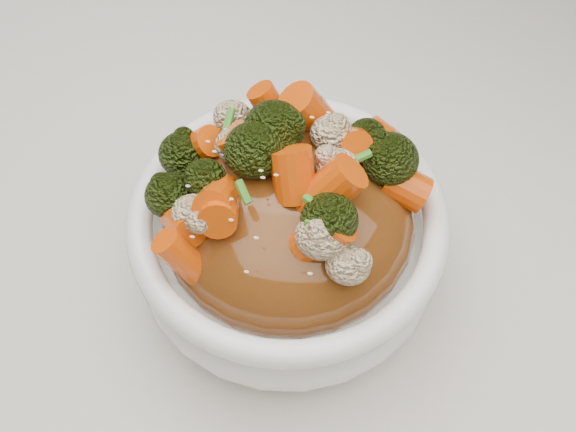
% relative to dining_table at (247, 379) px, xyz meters
% --- Properties ---
extents(dining_table, '(1.20, 0.80, 0.75)m').
position_rel_dining_table_xyz_m(dining_table, '(0.00, 0.00, 0.00)').
color(dining_table, brown).
rests_on(dining_table, floor).
extents(tablecloth, '(1.20, 0.80, 0.04)m').
position_rel_dining_table_xyz_m(tablecloth, '(0.00, 0.00, 0.35)').
color(tablecloth, silver).
rests_on(tablecloth, dining_table).
extents(bowl, '(0.22, 0.22, 0.07)m').
position_rel_dining_table_xyz_m(bowl, '(0.06, -0.05, 0.41)').
color(bowl, white).
rests_on(bowl, tablecloth).
extents(sauce_base, '(0.17, 0.17, 0.08)m').
position_rel_dining_table_xyz_m(sauce_base, '(0.06, -0.05, 0.44)').
color(sauce_base, '#5E3010').
rests_on(sauce_base, bowl).
extents(carrots, '(0.17, 0.17, 0.04)m').
position_rel_dining_table_xyz_m(carrots, '(0.06, -0.05, 0.49)').
color(carrots, '#D44806').
rests_on(carrots, sauce_base).
extents(broccoli, '(0.17, 0.17, 0.04)m').
position_rel_dining_table_xyz_m(broccoli, '(0.06, -0.05, 0.49)').
color(broccoli, black).
rests_on(broccoli, sauce_base).
extents(cauliflower, '(0.17, 0.17, 0.03)m').
position_rel_dining_table_xyz_m(cauliflower, '(0.06, -0.05, 0.49)').
color(cauliflower, beige).
rests_on(cauliflower, sauce_base).
extents(scallions, '(0.13, 0.13, 0.02)m').
position_rel_dining_table_xyz_m(scallions, '(0.06, -0.05, 0.49)').
color(scallions, '#31771B').
rests_on(scallions, sauce_base).
extents(sesame_seeds, '(0.15, 0.15, 0.01)m').
position_rel_dining_table_xyz_m(sesame_seeds, '(0.06, -0.05, 0.49)').
color(sesame_seeds, beige).
rests_on(sesame_seeds, sauce_base).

